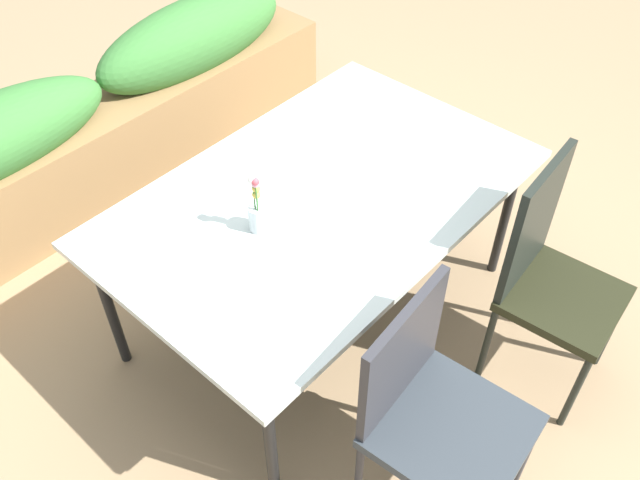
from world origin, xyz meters
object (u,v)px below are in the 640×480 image
(dining_table, at_px, (320,202))
(flower_vase, at_px, (258,211))
(chair_near_right, at_px, (550,271))
(chair_near_left, at_px, (433,408))
(planter_box, at_px, (110,120))

(dining_table, relative_size, flower_vase, 6.60)
(flower_vase, bearing_deg, chair_near_right, -52.08)
(chair_near_left, relative_size, flower_vase, 3.64)
(chair_near_right, xyz_separation_m, flower_vase, (-0.66, 0.85, 0.24))
(dining_table, relative_size, chair_near_left, 1.81)
(chair_near_left, relative_size, planter_box, 0.34)
(dining_table, height_order, flower_vase, flower_vase)
(chair_near_right, height_order, flower_vase, chair_near_right)
(chair_near_right, xyz_separation_m, planter_box, (-0.38, 2.27, -0.17))
(chair_near_left, bearing_deg, dining_table, -119.57)
(dining_table, relative_size, chair_near_right, 1.67)
(planter_box, bearing_deg, dining_table, -89.64)
(chair_near_left, xyz_separation_m, planter_box, (0.37, 2.27, -0.16))
(dining_table, xyz_separation_m, flower_vase, (-0.29, 0.04, 0.13))
(dining_table, xyz_separation_m, chair_near_left, (-0.38, -0.82, -0.13))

